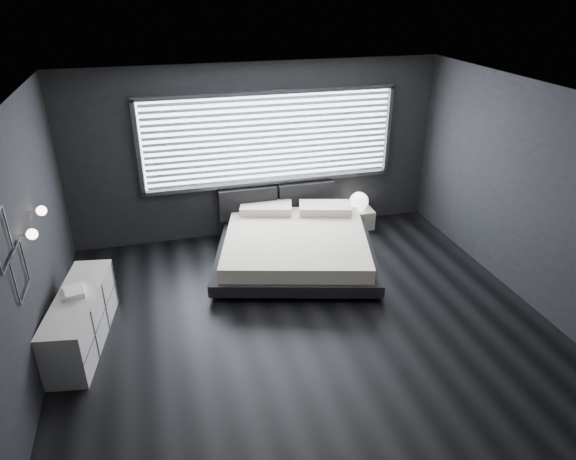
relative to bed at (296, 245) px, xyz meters
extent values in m
plane|color=black|center=(-0.31, -1.55, -0.28)|extent=(6.00, 6.00, 0.00)
plane|color=white|center=(-0.31, -1.55, 2.52)|extent=(6.00, 6.00, 0.00)
cube|color=black|center=(-0.31, 1.20, 1.12)|extent=(6.00, 0.04, 2.80)
cube|color=black|center=(-0.31, -4.30, 1.12)|extent=(6.00, 0.04, 2.80)
cube|color=black|center=(-3.31, -1.55, 1.12)|extent=(0.04, 5.50, 2.80)
cube|color=black|center=(2.69, -1.55, 1.12)|extent=(0.04, 5.50, 2.80)
cube|color=white|center=(-0.11, 1.18, 1.33)|extent=(4.00, 0.02, 1.38)
cube|color=#47474C|center=(-2.15, 1.15, 1.33)|extent=(0.06, 0.08, 1.48)
cube|color=#47474C|center=(1.93, 1.15, 1.33)|extent=(0.06, 0.08, 1.48)
cube|color=#47474C|center=(-0.11, 1.15, 2.06)|extent=(4.14, 0.08, 0.06)
cube|color=#47474C|center=(-0.11, 1.15, 0.60)|extent=(4.14, 0.08, 0.06)
cube|color=silver|center=(-0.11, 1.12, 1.33)|extent=(3.94, 0.03, 1.32)
cube|color=black|center=(-0.51, 1.09, 0.29)|extent=(0.96, 0.16, 0.52)
cube|color=black|center=(0.49, 1.09, 0.29)|extent=(0.96, 0.16, 0.52)
cylinder|color=silver|center=(-3.26, -1.50, 1.32)|extent=(0.10, 0.02, 0.02)
sphere|color=#FFE5B7|center=(-3.19, -1.50, 1.32)|extent=(0.11, 0.11, 0.11)
cylinder|color=silver|center=(-3.26, -0.90, 1.32)|extent=(0.10, 0.02, 0.02)
sphere|color=#FFE5B7|center=(-3.19, -0.90, 1.32)|extent=(0.11, 0.11, 0.11)
cube|color=#47474C|center=(-3.28, -2.10, 1.34)|extent=(0.01, 0.46, 0.02)
cube|color=#47474C|center=(-3.28, -1.87, 1.57)|extent=(0.01, 0.02, 0.46)
cube|color=#47474C|center=(-3.28, -1.85, 1.33)|extent=(0.01, 0.46, 0.02)
cube|color=#47474C|center=(-3.28, -1.85, 0.87)|extent=(0.01, 0.46, 0.02)
cube|color=#47474C|center=(-3.28, -1.62, 1.10)|extent=(0.01, 0.02, 0.46)
cube|color=#47474C|center=(-3.28, -2.08, 1.10)|extent=(0.01, 0.02, 0.46)
cube|color=black|center=(-1.23, -0.65, -0.24)|extent=(0.16, 0.16, 0.09)
cube|color=black|center=(0.72, -1.18, -0.24)|extent=(0.16, 0.16, 0.09)
cube|color=black|center=(-0.75, 1.10, -0.24)|extent=(0.16, 0.16, 0.09)
cube|color=black|center=(1.20, 0.56, -0.24)|extent=(0.16, 0.16, 0.09)
cube|color=black|center=(-0.01, -0.04, -0.11)|extent=(2.85, 2.78, 0.17)
cube|color=beige|center=(-0.01, -0.04, 0.08)|extent=(2.57, 2.57, 0.21)
cube|color=beige|center=(-0.25, 0.89, 0.26)|extent=(0.92, 0.65, 0.14)
cube|color=beige|center=(0.67, 0.63, 0.26)|extent=(0.92, 0.65, 0.14)
cube|color=beige|center=(1.35, 0.92, -0.12)|extent=(0.58, 0.49, 0.32)
sphere|color=white|center=(1.37, 0.88, 0.20)|extent=(0.32, 0.32, 0.32)
cube|color=beige|center=(-2.96, -1.23, 0.05)|extent=(0.71, 1.69, 0.66)
cube|color=#47474C|center=(-2.73, -1.27, 0.05)|extent=(0.26, 1.61, 0.64)
cube|color=white|center=(-2.99, -1.18, 0.39)|extent=(0.28, 0.34, 0.04)
cube|color=white|center=(-2.98, -1.20, 0.43)|extent=(0.26, 0.32, 0.03)
camera|label=1|loc=(-1.89, -6.61, 3.63)|focal=32.00mm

